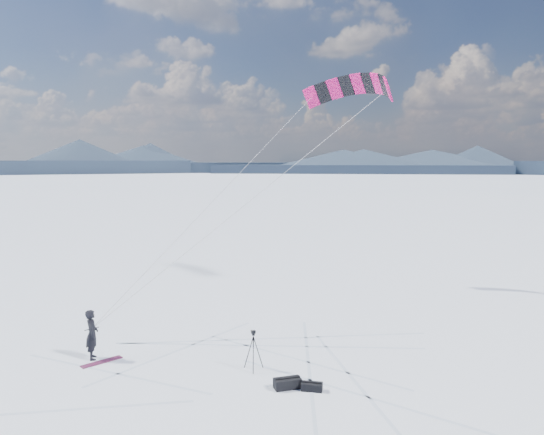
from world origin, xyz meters
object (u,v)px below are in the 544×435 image
snowkiter (93,359)px  gear_bag_a (287,383)px  snowboard (102,362)px  tripod (253,344)px  gear_bag_b (312,386)px

snowkiter → gear_bag_a: bearing=-127.6°
snowboard → gear_bag_a: 6.97m
snowkiter → snowboard: snowkiter is taller
tripod → gear_bag_a: size_ratio=1.52×
snowkiter → gear_bag_a: (4.91, -5.67, 0.17)m
snowboard → tripod: bearing=-50.8°
tripod → gear_bag_a: bearing=-83.1°
snowboard → tripod: 5.59m
snowboard → gear_bag_a: gear_bag_a is taller
gear_bag_a → tripod: bearing=110.3°
snowkiter → tripod: 6.08m
snowkiter → snowboard: 0.57m
snowkiter → gear_bag_a: snowkiter is taller
gear_bag_b → gear_bag_a: bearing=178.8°
gear_bag_a → snowkiter: bearing=143.5°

